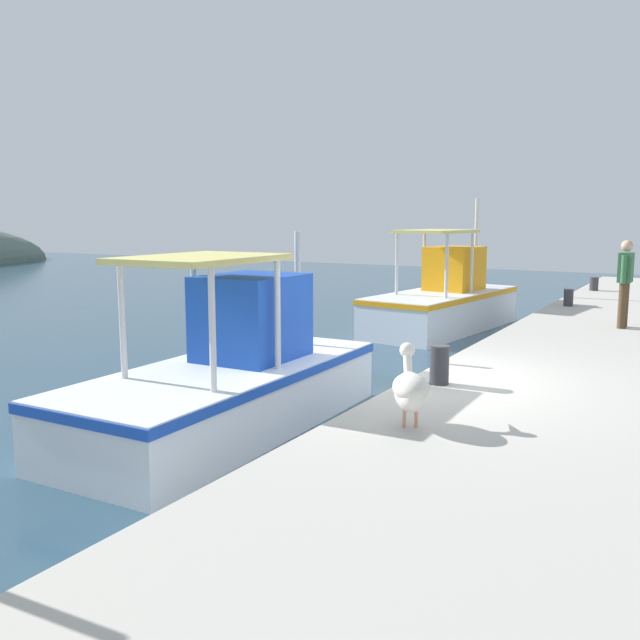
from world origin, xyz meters
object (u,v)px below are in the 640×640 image
(pelican, at_px, (410,388))
(mooring_bollard_second, at_px, (439,365))
(fishing_boat_second, at_px, (230,379))
(fisherman_standing, at_px, (625,280))
(fishing_boat_third, at_px, (444,302))
(mooring_bollard_fourth, at_px, (594,284))
(mooring_bollard_third, at_px, (568,297))

(pelican, distance_m, mooring_bollard_second, 1.89)
(fishing_boat_second, xyz_separation_m, mooring_bollard_second, (0.76, -2.77, 0.35))
(pelican, relative_size, fisherman_standing, 0.55)
(fishing_boat_second, relative_size, pelican, 5.71)
(fishing_boat_third, xyz_separation_m, fisherman_standing, (-2.71, -4.57, 0.99))
(fisherman_standing, height_order, mooring_bollard_fourth, fisherman_standing)
(fishing_boat_third, xyz_separation_m, pelican, (-10.63, -3.42, 0.46))
(fishing_boat_second, height_order, mooring_bollard_second, fishing_boat_second)
(mooring_bollard_fourth, bearing_deg, mooring_bollard_second, -180.00)
(fishing_boat_second, xyz_separation_m, fisherman_standing, (6.83, -4.28, 1.03))
(fisherman_standing, bearing_deg, fishing_boat_third, 59.37)
(fisherman_standing, xyz_separation_m, mooring_bollard_third, (2.88, 1.51, -0.72))
(fisherman_standing, bearing_deg, fishing_boat_second, 147.92)
(mooring_bollard_second, height_order, mooring_bollard_fourth, mooring_bollard_second)
(fishing_boat_second, height_order, fisherman_standing, fishing_boat_second)
(fishing_boat_second, distance_m, fishing_boat_third, 9.54)
(mooring_bollard_second, bearing_deg, mooring_bollard_third, 0.00)
(mooring_bollard_third, bearing_deg, fishing_boat_third, 93.24)
(fishing_boat_second, xyz_separation_m, fishing_boat_third, (9.54, 0.29, 0.04))
(pelican, relative_size, mooring_bollard_third, 2.25)
(fisherman_standing, xyz_separation_m, mooring_bollard_fourth, (6.91, 1.51, -0.74))
(fishing_boat_second, bearing_deg, pelican, -109.17)
(pelican, xyz_separation_m, mooring_bollard_third, (10.80, 0.36, -0.19))
(fishing_boat_second, distance_m, mooring_bollard_fourth, 14.02)
(fishing_boat_second, height_order, mooring_bollard_third, fishing_boat_second)
(fishing_boat_third, distance_m, mooring_bollard_fourth, 5.21)
(mooring_bollard_second, height_order, mooring_bollard_third, mooring_bollard_second)
(pelican, bearing_deg, fisherman_standing, -8.27)
(pelican, height_order, mooring_bollard_third, pelican)
(fisherman_standing, relative_size, mooring_bollard_fourth, 4.37)
(fishing_boat_third, height_order, mooring_bollard_fourth, fishing_boat_third)
(mooring_bollard_fourth, bearing_deg, mooring_bollard_third, -180.00)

